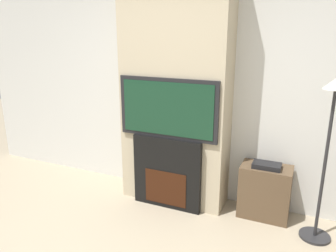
# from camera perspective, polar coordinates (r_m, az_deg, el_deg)

# --- Properties ---
(wall_back) EXTENTS (6.00, 0.06, 2.70)m
(wall_back) POSITION_cam_1_polar(r_m,az_deg,el_deg) (3.81, 2.69, 7.53)
(wall_back) COLOR silver
(wall_back) RESTS_ON ground_plane
(chimney_breast) EXTENTS (1.19, 0.41, 2.70)m
(chimney_breast) POSITION_cam_1_polar(r_m,az_deg,el_deg) (3.60, 1.32, 7.02)
(chimney_breast) COLOR #BCAD8E
(chimney_breast) RESTS_ON ground_plane
(fireplace) EXTENTS (0.79, 0.15, 0.82)m
(fireplace) POSITION_cam_1_polar(r_m,az_deg,el_deg) (3.69, -0.01, -8.08)
(fireplace) COLOR black
(fireplace) RESTS_ON ground_plane
(television) EXTENTS (1.11, 0.07, 0.65)m
(television) POSITION_cam_1_polar(r_m,az_deg,el_deg) (3.45, -0.02, 3.08)
(television) COLOR black
(television) RESTS_ON fireplace
(floor_lamp) EXTENTS (0.29, 0.29, 1.55)m
(floor_lamp) POSITION_cam_1_polar(r_m,az_deg,el_deg) (3.23, 26.16, -2.19)
(floor_lamp) COLOR #262628
(floor_lamp) RESTS_ON ground_plane
(media_stand) EXTENTS (0.52, 0.32, 0.62)m
(media_stand) POSITION_cam_1_polar(r_m,az_deg,el_deg) (3.69, 16.50, -10.77)
(media_stand) COLOR brown
(media_stand) RESTS_ON ground_plane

